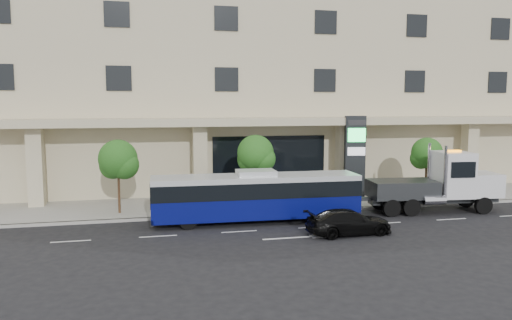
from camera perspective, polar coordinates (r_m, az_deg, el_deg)
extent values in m
plane|color=black|center=(27.68, 5.68, -6.91)|extent=(120.00, 120.00, 0.00)
cube|color=gray|center=(32.33, 2.86, -4.80)|extent=(120.00, 6.00, 0.15)
cube|color=gray|center=(29.51, 4.44, -5.90)|extent=(120.00, 0.30, 0.15)
cube|color=beige|center=(42.06, -1.02, 11.40)|extent=(60.00, 15.00, 20.00)
cube|color=beige|center=(33.46, 2.07, 4.43)|extent=(60.00, 2.80, 0.50)
cube|color=black|center=(34.83, 1.55, -0.52)|extent=(8.00, 0.12, 4.00)
cube|color=beige|center=(33.15, -23.88, -0.65)|extent=(0.90, 0.90, 4.90)
cube|color=beige|center=(32.73, -6.44, -0.21)|extent=(0.90, 0.90, 4.90)
cube|color=beige|center=(35.27, 9.93, 0.21)|extent=(0.90, 0.90, 4.90)
cube|color=beige|center=(40.20, 23.19, 0.54)|extent=(0.90, 0.90, 4.90)
cylinder|color=#422B19|center=(29.54, -15.40, -3.19)|extent=(0.14, 0.14, 2.80)
sphere|color=#244D16|center=(29.31, -15.50, 0.12)|extent=(2.20, 2.20, 2.20)
sphere|color=#244D16|center=(29.13, -14.81, -0.53)|extent=(1.65, 1.65, 1.65)
sphere|color=#244D16|center=(29.57, -16.04, -0.62)|extent=(1.54, 1.54, 1.54)
cylinder|color=#422B19|center=(30.23, -0.06, -2.61)|extent=(0.14, 0.14, 2.94)
sphere|color=#244D16|center=(30.00, -0.06, 0.80)|extent=(2.20, 2.20, 2.20)
sphere|color=#244D16|center=(29.92, 0.68, 0.14)|extent=(1.65, 1.65, 1.65)
sphere|color=#244D16|center=(30.17, -0.70, 0.03)|extent=(1.54, 1.54, 1.54)
cylinder|color=#422B19|center=(34.63, 18.84, -1.97)|extent=(0.14, 0.14, 2.73)
sphere|color=#244D16|center=(34.44, 18.94, 0.80)|extent=(2.00, 2.00, 2.00)
sphere|color=#244D16|center=(34.49, 19.59, 0.26)|extent=(1.50, 1.50, 1.50)
sphere|color=#244D16|center=(34.49, 18.32, 0.17)|extent=(1.40, 1.40, 1.40)
cylinder|color=black|center=(25.80, -7.76, -6.87)|extent=(0.94, 0.31, 0.93)
cylinder|color=black|center=(27.70, -7.99, -5.95)|extent=(0.94, 0.31, 0.93)
cylinder|color=black|center=(26.99, 6.64, -6.26)|extent=(0.94, 0.31, 0.93)
cylinder|color=black|center=(28.81, 5.47, -5.43)|extent=(0.94, 0.31, 0.93)
cube|color=#080D5B|center=(27.10, 0.00, -5.26)|extent=(11.21, 2.69, 1.11)
cube|color=black|center=(26.92, 0.00, -3.22)|extent=(11.21, 2.73, 0.84)
cube|color=silver|center=(26.83, 0.00, -2.05)|extent=(11.21, 2.69, 0.28)
cube|color=silver|center=(26.79, 0.00, -1.46)|extent=(2.09, 1.55, 0.28)
cube|color=#2D3033|center=(26.73, -11.77, -6.58)|extent=(0.22, 2.32, 0.28)
cube|color=#2D3033|center=(28.74, 10.93, -5.64)|extent=(0.22, 2.32, 0.28)
cube|color=#2D3033|center=(31.44, 19.60, -4.28)|extent=(7.81, 1.70, 0.36)
cube|color=silver|center=(32.73, 24.31, -2.53)|extent=(2.03, 2.27, 1.37)
cube|color=silver|center=(33.21, 25.66, -2.47)|extent=(0.27, 1.82, 1.09)
cube|color=silver|center=(31.73, 21.55, -1.51)|extent=(2.05, 2.45, 2.65)
cube|color=black|center=(32.10, 22.94, -0.74)|extent=(0.30, 2.01, 1.09)
cylinder|color=silver|center=(30.35, 20.80, -1.39)|extent=(0.18, 0.18, 3.10)
cylinder|color=silver|center=(32.12, 19.14, -0.91)|extent=(0.18, 0.18, 3.10)
cube|color=#2D3033|center=(30.50, 16.35, -3.18)|extent=(4.03, 2.57, 1.00)
cube|color=#2D3033|center=(29.80, 12.44, -4.36)|extent=(1.48, 0.40, 0.20)
cube|color=#2D3033|center=(29.69, 11.42, -5.10)|extent=(0.39, 1.66, 0.16)
cube|color=orange|center=(31.58, 21.65, 0.95)|extent=(0.85, 0.40, 0.13)
cylinder|color=black|center=(31.92, 24.55, -4.75)|extent=(1.03, 0.39, 1.00)
cylinder|color=black|center=(33.53, 22.84, -4.15)|extent=(1.03, 0.39, 1.00)
cylinder|color=black|center=(29.88, 17.34, -5.19)|extent=(1.03, 0.39, 1.00)
cylinder|color=black|center=(31.59, 15.91, -4.52)|extent=(1.03, 0.39, 1.00)
cylinder|color=black|center=(29.41, 15.23, -5.31)|extent=(1.03, 0.39, 1.00)
cylinder|color=black|center=(31.16, 13.90, -4.61)|extent=(1.03, 0.39, 1.00)
imported|color=black|center=(25.04, 10.56, -6.97)|extent=(4.34, 1.91, 1.24)
cube|color=black|center=(34.05, 11.22, 0.41)|extent=(1.41, 0.67, 5.43)
cube|color=#22CF58|center=(33.70, 11.45, 2.81)|extent=(1.17, 0.25, 0.90)
cube|color=silver|center=(33.78, 11.41, 0.97)|extent=(1.17, 0.25, 0.54)
cube|color=#262628|center=(33.66, 11.48, 4.20)|extent=(1.17, 0.25, 0.36)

